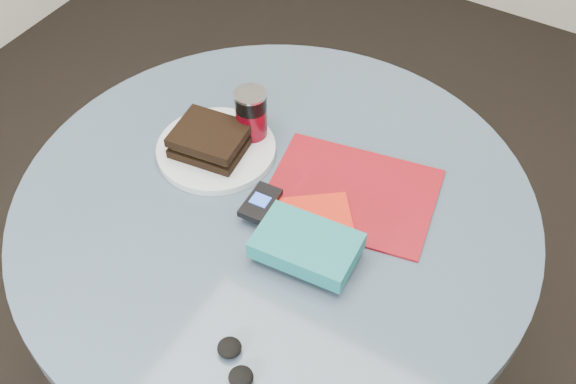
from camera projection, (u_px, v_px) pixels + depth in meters
The scene contains 10 objects.
table at pixel (276, 256), 1.49m from camera, with size 1.00×1.00×0.75m.
plate at pixel (216, 149), 1.45m from camera, with size 0.24×0.24×0.02m, color silver.
sandwich at pixel (210, 140), 1.43m from camera, with size 0.15×0.13×0.05m.
soda_can at pixel (251, 116), 1.44m from camera, with size 0.07×0.07×0.12m.
pepper_grinder at pixel (256, 114), 1.47m from camera, with size 0.04×0.04×0.09m.
magazine at pixel (352, 193), 1.38m from camera, with size 0.31×0.24×0.01m, color maroon.
red_book at pixel (309, 219), 1.33m from camera, with size 0.16×0.10×0.01m, color red.
novel at pixel (307, 245), 1.25m from camera, with size 0.18×0.12×0.03m, color #166469.
mp3_player at pixel (260, 203), 1.33m from camera, with size 0.05×0.09×0.02m.
headphones at pixel (235, 362), 1.13m from camera, with size 0.10×0.09×0.02m.
Camera 1 is at (0.49, -0.76, 1.78)m, focal length 45.00 mm.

